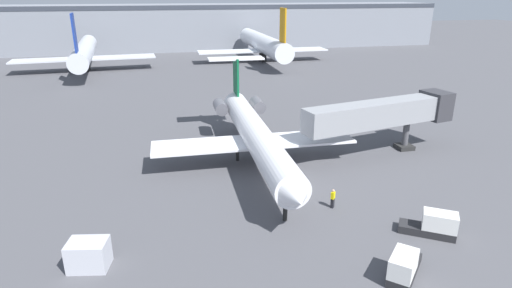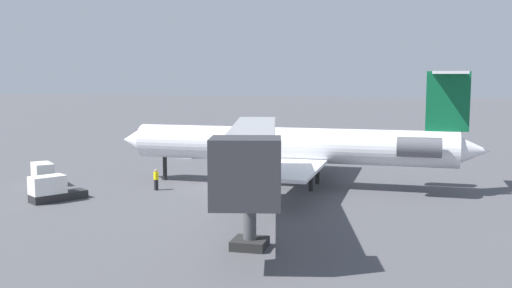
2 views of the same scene
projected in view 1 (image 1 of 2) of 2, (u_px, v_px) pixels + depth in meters
ground_plane at (287, 189)px, 38.82m from camera, size 400.00×400.00×0.10m
regional_jet at (254, 132)px, 43.22m from camera, size 21.06×30.47×9.41m
jet_bridge at (388, 113)px, 45.74m from camera, size 18.68×6.60×6.33m
ground_crew_marshaller at (333, 198)px, 35.07m from camera, size 0.47×0.47×1.69m
baggage_tug_lead at (434, 225)px, 31.11m from camera, size 4.10×3.40×1.90m
baggage_tug_trailing at (404, 267)px, 26.43m from camera, size 3.79×3.85×1.90m
cargo_container_uld at (88, 255)px, 27.40m from camera, size 2.83×2.27×1.94m
terminal_building at (189, 26)px, 131.00m from camera, size 158.29×19.14×13.21m
parked_airliner_west_end at (84, 52)px, 93.73m from camera, size 30.89×36.54×13.32m
parked_airliner_west_mid at (263, 44)px, 106.30m from camera, size 33.04×39.32×13.80m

